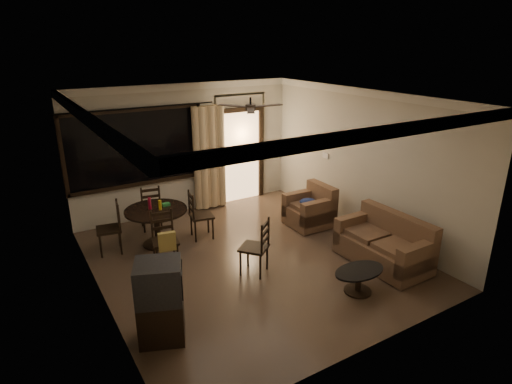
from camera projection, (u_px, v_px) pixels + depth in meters
ground at (251, 259)px, 7.53m from camera, size 5.50×5.50×0.00m
room_shell at (231, 135)px, 8.63m from camera, size 5.50×6.70×5.50m
dining_table at (156, 217)px, 7.88m from camera, size 1.14×1.14×0.93m
dining_chair_west at (111, 238)px, 7.68m from camera, size 0.49×0.49×0.95m
dining_chair_east at (201, 224)px, 8.25m from camera, size 0.49×0.49×0.95m
dining_chair_south at (166, 249)px, 7.21m from camera, size 0.49×0.53×0.95m
dining_chair_north at (151, 215)px, 8.66m from camera, size 0.49×0.49×0.95m
tv_cabinet at (160, 301)px, 5.36m from camera, size 0.71×0.69×1.08m
sofa at (385, 245)px, 7.29m from camera, size 0.85×1.58×0.84m
armchair at (311, 210)px, 8.79m from camera, size 0.84×0.84×0.83m
coffee_table at (359, 277)px, 6.46m from camera, size 0.85×0.51×0.37m
side_chair at (255, 257)px, 6.99m from camera, size 0.59×0.59×0.95m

